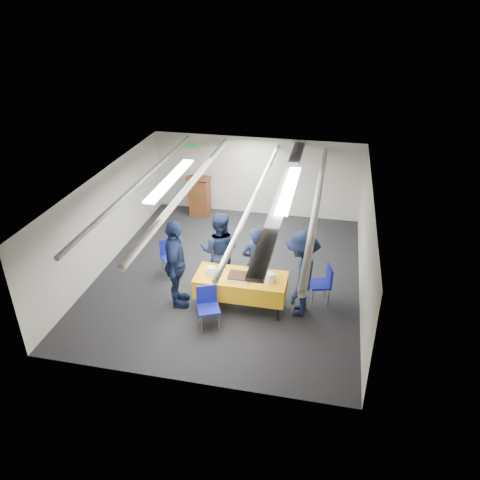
% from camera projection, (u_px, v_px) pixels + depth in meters
% --- Properties ---
extents(ground, '(7.00, 7.00, 0.00)m').
position_uv_depth(ground, '(230.00, 274.00, 11.06)').
color(ground, black).
rests_on(ground, ground).
extents(room_shell, '(6.00, 7.00, 2.30)m').
position_uv_depth(room_shell, '(237.00, 197.00, 10.53)').
color(room_shell, beige).
rests_on(room_shell, ground).
extents(serving_table, '(1.88, 0.81, 0.77)m').
position_uv_depth(serving_table, '(241.00, 285.00, 9.65)').
color(serving_table, black).
rests_on(serving_table, ground).
extents(sheet_cake, '(0.48, 0.37, 0.09)m').
position_uv_depth(sheet_cake, '(240.00, 277.00, 9.47)').
color(sheet_cake, white).
rests_on(sheet_cake, serving_table).
extents(plate_stack_left, '(0.22, 0.22, 0.17)m').
position_uv_depth(plate_stack_left, '(211.00, 271.00, 9.58)').
color(plate_stack_left, white).
rests_on(plate_stack_left, serving_table).
extents(plate_stack_right, '(0.22, 0.22, 0.18)m').
position_uv_depth(plate_stack_right, '(270.00, 278.00, 9.36)').
color(plate_stack_right, white).
rests_on(plate_stack_right, serving_table).
extents(podium, '(0.62, 0.53, 1.25)m').
position_uv_depth(podium, '(200.00, 195.00, 13.68)').
color(podium, brown).
rests_on(podium, ground).
extents(chair_near, '(0.56, 0.56, 0.87)m').
position_uv_depth(chair_near, '(208.00, 303.00, 9.16)').
color(chair_near, gray).
rests_on(chair_near, ground).
extents(chair_right, '(0.52, 0.52, 0.87)m').
position_uv_depth(chair_right, '(324.00, 281.00, 9.84)').
color(chair_right, gray).
rests_on(chair_right, ground).
extents(chair_left, '(0.59, 0.59, 0.87)m').
position_uv_depth(chair_left, '(170.00, 253.00, 10.86)').
color(chair_left, gray).
rests_on(chair_left, ground).
extents(sailor_a, '(0.70, 0.59, 1.64)m').
position_uv_depth(sailor_a, '(255.00, 263.00, 9.92)').
color(sailor_a, black).
rests_on(sailor_a, ground).
extents(sailor_b, '(0.91, 0.72, 1.80)m').
position_uv_depth(sailor_b, '(220.00, 251.00, 10.21)').
color(sailor_b, black).
rests_on(sailor_b, ground).
extents(sailor_c, '(0.74, 1.23, 1.96)m').
position_uv_depth(sailor_c, '(176.00, 265.00, 9.55)').
color(sailor_c, black).
rests_on(sailor_c, ground).
extents(sailor_d, '(0.78, 1.24, 1.84)m').
position_uv_depth(sailor_d, '(301.00, 274.00, 9.35)').
color(sailor_d, black).
rests_on(sailor_d, ground).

